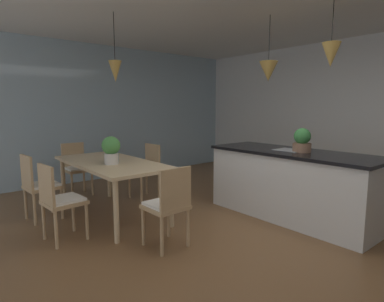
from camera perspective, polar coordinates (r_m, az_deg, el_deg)
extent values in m
cube|color=brown|center=(3.74, 11.73, -15.73)|extent=(10.00, 8.40, 0.04)
cube|color=white|center=(6.33, 31.02, 5.70)|extent=(10.00, 0.12, 2.70)
cube|color=#9EB7C6|center=(6.74, -16.08, 6.58)|extent=(0.06, 8.40, 2.70)
cube|color=#D1B284|center=(4.40, -14.42, -2.07)|extent=(1.92, 0.89, 0.04)
cylinder|color=#D1B284|center=(5.41, -14.76, -4.17)|extent=(0.06, 0.06, 0.73)
cylinder|color=#D1B284|center=(3.92, -3.75, -8.50)|extent=(0.06, 0.06, 0.73)
cylinder|color=#D1B284|center=(5.15, -22.19, -5.10)|extent=(0.06, 0.06, 0.73)
cylinder|color=#D1B284|center=(3.56, -13.50, -10.41)|extent=(0.06, 0.06, 0.73)
cube|color=tan|center=(5.19, -8.67, -3.75)|extent=(0.42, 0.42, 0.04)
cube|color=white|center=(5.18, -8.68, -3.37)|extent=(0.38, 0.38, 0.03)
cube|color=tan|center=(5.25, -7.11, -1.03)|extent=(0.38, 0.05, 0.42)
cylinder|color=tan|center=(5.01, -9.11, -6.83)|extent=(0.04, 0.04, 0.41)
cylinder|color=tan|center=(5.28, -11.20, -6.10)|extent=(0.04, 0.04, 0.41)
cylinder|color=tan|center=(5.20, -5.99, -6.22)|extent=(0.04, 0.04, 0.41)
cylinder|color=tan|center=(5.46, -8.17, -5.56)|extent=(0.04, 0.04, 0.41)
cube|color=tan|center=(3.81, -22.03, -8.55)|extent=(0.44, 0.44, 0.04)
cube|color=white|center=(3.80, -22.06, -8.04)|extent=(0.39, 0.39, 0.03)
cube|color=tan|center=(3.69, -24.80, -5.53)|extent=(0.38, 0.06, 0.42)
cylinder|color=tan|center=(4.08, -20.58, -10.66)|extent=(0.04, 0.04, 0.41)
cylinder|color=tan|center=(3.79, -18.41, -12.00)|extent=(0.04, 0.04, 0.41)
cylinder|color=tan|center=(3.97, -25.14, -11.46)|extent=(0.04, 0.04, 0.41)
cylinder|color=tan|center=(3.67, -23.28, -12.95)|extent=(0.04, 0.04, 0.41)
cube|color=tan|center=(5.62, -19.90, -3.23)|extent=(0.41, 0.41, 0.04)
cube|color=white|center=(5.62, -19.92, -2.88)|extent=(0.37, 0.37, 0.03)
cube|color=tan|center=(5.75, -20.67, -0.70)|extent=(0.04, 0.38, 0.42)
cylinder|color=tan|center=(5.58, -17.51, -5.57)|extent=(0.04, 0.04, 0.41)
cylinder|color=tan|center=(5.45, -20.79, -6.03)|extent=(0.04, 0.04, 0.41)
cylinder|color=tan|center=(5.88, -18.87, -4.94)|extent=(0.04, 0.04, 0.41)
cylinder|color=tan|center=(5.77, -22.00, -5.35)|extent=(0.04, 0.04, 0.41)
cube|color=tan|center=(3.39, -4.83, -9.99)|extent=(0.41, 0.41, 0.04)
cube|color=white|center=(3.38, -4.84, -9.43)|extent=(0.37, 0.37, 0.03)
cube|color=tan|center=(3.19, -2.95, -6.83)|extent=(0.04, 0.38, 0.42)
cylinder|color=tan|center=(3.51, -8.78, -13.33)|extent=(0.04, 0.04, 0.41)
cylinder|color=tan|center=(3.69, -4.21, -12.18)|extent=(0.04, 0.04, 0.41)
cylinder|color=tan|center=(3.25, -5.45, -15.07)|extent=(0.04, 0.04, 0.41)
cylinder|color=tan|center=(3.44, -0.71, -13.68)|extent=(0.04, 0.04, 0.41)
cube|color=tan|center=(4.61, -25.31, -5.90)|extent=(0.43, 0.43, 0.04)
cube|color=white|center=(4.60, -25.34, -5.48)|extent=(0.39, 0.39, 0.03)
cube|color=tan|center=(4.51, -27.64, -3.35)|extent=(0.38, 0.06, 0.42)
cylinder|color=tan|center=(4.88, -23.92, -7.82)|extent=(0.04, 0.04, 0.41)
cylinder|color=tan|center=(4.57, -22.39, -8.77)|extent=(0.04, 0.04, 0.41)
cylinder|color=tan|center=(4.78, -27.78, -8.39)|extent=(0.04, 0.04, 0.41)
cylinder|color=tan|center=(4.46, -26.49, -9.42)|extent=(0.04, 0.04, 0.41)
cube|color=silver|center=(4.44, 17.50, -5.87)|extent=(2.19, 0.79, 0.88)
cube|color=black|center=(4.36, 17.74, -0.25)|extent=(2.25, 0.85, 0.04)
cube|color=gray|center=(4.39, 17.18, 0.15)|extent=(0.36, 0.30, 0.01)
cylinder|color=black|center=(4.53, -13.86, 19.41)|extent=(0.01, 0.01, 0.62)
cone|color=olive|center=(4.46, -13.66, 13.76)|extent=(0.17, 0.17, 0.28)
cylinder|color=black|center=(4.66, 13.79, 19.14)|extent=(0.01, 0.01, 0.61)
cone|color=olive|center=(4.60, 13.60, 13.77)|extent=(0.25, 0.25, 0.27)
cylinder|color=black|center=(4.22, 24.06, 20.75)|extent=(0.01, 0.01, 0.49)
cone|color=olive|center=(4.15, 23.75, 15.59)|extent=(0.21, 0.21, 0.28)
cylinder|color=#8C664C|center=(4.29, 19.17, 0.60)|extent=(0.23, 0.23, 0.11)
sphere|color=#387F3D|center=(4.27, 19.26, 2.53)|extent=(0.21, 0.21, 0.21)
cylinder|color=beige|center=(4.17, -14.32, -1.35)|extent=(0.18, 0.18, 0.14)
sphere|color=#478C42|center=(4.15, -14.40, 0.97)|extent=(0.23, 0.23, 0.23)
cylinder|color=slate|center=(4.35, -13.93, -0.50)|extent=(0.13, 0.13, 0.21)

